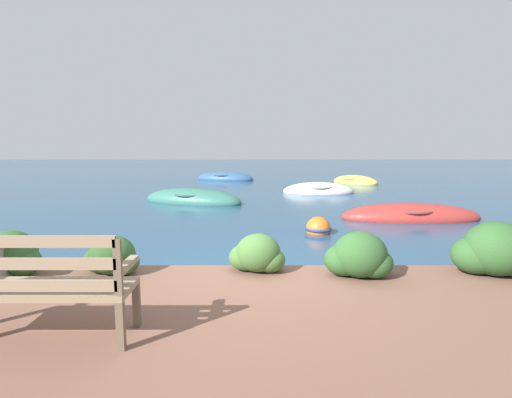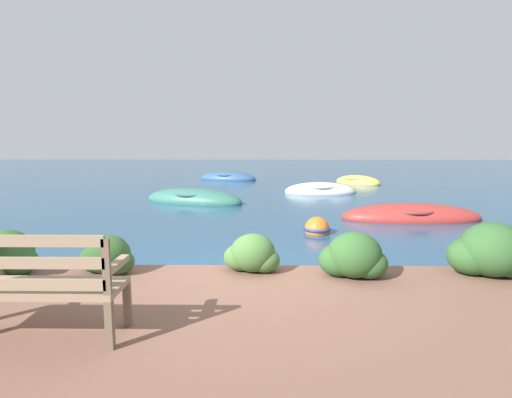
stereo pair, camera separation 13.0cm
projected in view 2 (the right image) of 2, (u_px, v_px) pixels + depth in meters
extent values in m
plane|color=navy|center=(241.00, 281.00, 5.38)|extent=(80.00, 80.00, 0.00)
cube|color=brown|center=(127.00, 304.00, 3.56)|extent=(0.06, 0.06, 0.40)
cube|color=brown|center=(110.00, 325.00, 3.15)|extent=(0.06, 0.06, 0.40)
cube|color=#8C755B|center=(35.00, 288.00, 3.33)|extent=(1.45, 0.48, 0.05)
cube|color=#8C755B|center=(19.00, 285.00, 3.11)|extent=(1.38, 0.04, 0.09)
cube|color=#8C755B|center=(17.00, 263.00, 3.08)|extent=(1.38, 0.04, 0.09)
cube|color=#8C755B|center=(15.00, 241.00, 3.06)|extent=(1.38, 0.04, 0.09)
cube|color=brown|center=(107.00, 267.00, 3.08)|extent=(0.06, 0.04, 0.45)
cube|color=#8C755B|center=(117.00, 264.00, 3.29)|extent=(0.07, 0.43, 0.05)
ellipsoid|color=#2D5628|center=(6.00, 252.00, 4.96)|extent=(0.66, 0.59, 0.56)
ellipsoid|color=#2D5628|center=(18.00, 261.00, 4.94)|extent=(0.46, 0.41, 0.36)
ellipsoid|color=#284C23|center=(107.00, 254.00, 4.99)|extent=(0.57, 0.51, 0.49)
ellipsoid|color=#284C23|center=(97.00, 259.00, 5.04)|extent=(0.43, 0.39, 0.34)
ellipsoid|color=#284C23|center=(118.00, 262.00, 4.97)|extent=(0.40, 0.36, 0.31)
ellipsoid|color=#426B33|center=(253.00, 253.00, 5.06)|extent=(0.57, 0.52, 0.49)
ellipsoid|color=#426B33|center=(241.00, 257.00, 5.11)|extent=(0.43, 0.39, 0.34)
ellipsoid|color=#426B33|center=(264.00, 260.00, 5.04)|extent=(0.40, 0.36, 0.32)
ellipsoid|color=#2D5628|center=(355.00, 255.00, 4.84)|extent=(0.66, 0.59, 0.56)
ellipsoid|color=#2D5628|center=(339.00, 260.00, 4.90)|extent=(0.49, 0.44, 0.40)
ellipsoid|color=#2D5628|center=(369.00, 264.00, 4.82)|extent=(0.46, 0.41, 0.36)
ellipsoid|color=#2D5628|center=(493.00, 249.00, 4.88)|extent=(0.79, 0.71, 0.67)
ellipsoid|color=#2D5628|center=(472.00, 256.00, 4.95)|extent=(0.59, 0.53, 0.47)
ellipsoid|color=#2D5628|center=(510.00, 260.00, 4.85)|extent=(0.55, 0.50, 0.43)
ellipsoid|color=#9E2D28|center=(411.00, 218.00, 9.67)|extent=(3.37, 1.26, 0.70)
torus|color=brown|center=(411.00, 210.00, 9.65)|extent=(1.20, 1.20, 0.07)
cube|color=#846647|center=(390.00, 211.00, 9.67)|extent=(0.15, 0.92, 0.04)
cube|color=#846647|center=(429.00, 211.00, 9.63)|extent=(0.15, 0.92, 0.04)
ellipsoid|color=#336B5B|center=(194.00, 200.00, 12.53)|extent=(3.52, 2.31, 0.78)
torus|color=#304F46|center=(194.00, 194.00, 12.50)|extent=(1.54, 1.54, 0.07)
cube|color=#846647|center=(208.00, 195.00, 12.32)|extent=(0.46, 0.92, 0.04)
cube|color=#846647|center=(182.00, 194.00, 12.66)|extent=(0.46, 0.92, 0.04)
ellipsoid|color=silver|center=(320.00, 192.00, 14.82)|extent=(2.67, 1.39, 0.71)
torus|color=gray|center=(320.00, 186.00, 14.79)|extent=(1.34, 1.34, 0.07)
cube|color=#846647|center=(310.00, 187.00, 14.82)|extent=(0.16, 1.04, 0.04)
cube|color=#846647|center=(329.00, 187.00, 14.78)|extent=(0.16, 1.04, 0.04)
ellipsoid|color=#DBC64C|center=(358.00, 182.00, 18.34)|extent=(2.44, 2.51, 0.66)
torus|color=olive|center=(358.00, 178.00, 18.31)|extent=(1.79, 1.79, 0.07)
cube|color=#846647|center=(364.00, 180.00, 18.07)|extent=(0.83, 0.76, 0.04)
cube|color=#846647|center=(353.00, 179.00, 18.53)|extent=(0.83, 0.76, 0.04)
ellipsoid|color=#2D517A|center=(228.00, 179.00, 20.11)|extent=(3.23, 2.16, 0.77)
torus|color=#2D4157|center=(228.00, 175.00, 20.08)|extent=(1.60, 1.60, 0.07)
cube|color=#846647|center=(220.00, 175.00, 20.24)|extent=(0.44, 0.98, 0.04)
cube|color=#846647|center=(234.00, 175.00, 19.96)|extent=(0.44, 0.98, 0.04)
sphere|color=orange|center=(317.00, 229.00, 8.21)|extent=(0.51, 0.51, 0.51)
torus|color=navy|center=(317.00, 229.00, 8.21)|extent=(0.56, 0.56, 0.06)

